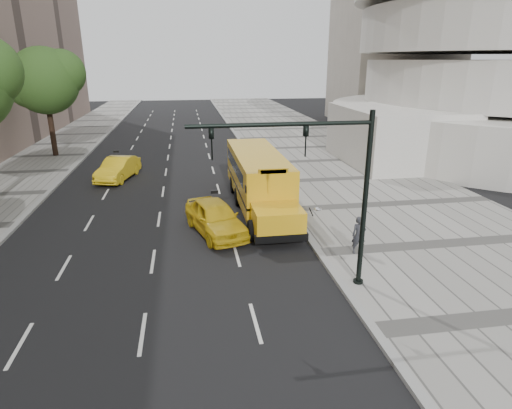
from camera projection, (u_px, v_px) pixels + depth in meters
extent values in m
plane|color=black|center=(178.00, 218.00, 22.54)|extent=(140.00, 140.00, 0.00)
cube|color=gray|center=(392.00, 205.00, 24.36)|extent=(12.00, 140.00, 0.15)
cube|color=gray|center=(289.00, 210.00, 23.44)|extent=(0.30, 140.00, 0.15)
cube|color=gray|center=(16.00, 226.00, 21.30)|extent=(0.30, 140.00, 0.15)
cylinder|color=silver|center=(507.00, 127.00, 39.57)|extent=(32.00, 32.00, 4.00)
cube|color=silver|center=(396.00, 136.00, 33.78)|extent=(8.00, 10.00, 4.40)
cylinder|color=black|center=(51.00, 124.00, 35.79)|extent=(0.44, 0.44, 5.59)
sphere|color=#264717|center=(44.00, 81.00, 34.67)|extent=(5.37, 5.37, 5.37)
sphere|color=#264717|center=(62.00, 73.00, 34.96)|extent=(3.76, 3.76, 3.76)
sphere|color=#264717|center=(30.00, 86.00, 34.26)|extent=(3.49, 3.49, 3.49)
cube|color=gold|center=(257.00, 174.00, 24.19)|extent=(2.50, 9.00, 2.45)
cube|color=gold|center=(277.00, 219.00, 19.27)|extent=(2.20, 2.00, 1.10)
cube|color=black|center=(281.00, 238.00, 18.62)|extent=(2.38, 0.25, 0.35)
cube|color=black|center=(257.00, 183.00, 24.36)|extent=(2.52, 9.00, 0.12)
cube|color=black|center=(273.00, 188.00, 19.89)|extent=(2.05, 0.10, 0.90)
cube|color=black|center=(256.00, 164.00, 24.50)|extent=(2.52, 7.50, 0.70)
cube|color=gold|center=(273.00, 172.00, 19.62)|extent=(1.40, 0.12, 0.28)
ellipsoid|color=silver|center=(320.00, 211.00, 17.93)|extent=(0.32, 0.32, 0.14)
cylinder|color=black|center=(313.00, 214.00, 18.17)|extent=(0.36, 0.47, 0.58)
cylinder|color=black|center=(252.00, 231.00, 19.57)|extent=(0.30, 1.00, 1.00)
cylinder|color=black|center=(300.00, 228.00, 19.91)|extent=(0.30, 1.00, 1.00)
cylinder|color=black|center=(238.00, 196.00, 24.43)|extent=(0.30, 1.00, 1.00)
cylinder|color=black|center=(277.00, 195.00, 24.77)|extent=(0.30, 1.00, 1.00)
cylinder|color=black|center=(233.00, 185.00, 26.76)|extent=(0.30, 1.00, 1.00)
cylinder|color=black|center=(268.00, 183.00, 27.11)|extent=(0.30, 1.00, 1.00)
imported|color=gold|center=(215.00, 217.00, 20.34)|extent=(3.16, 5.06, 1.61)
imported|color=gold|center=(118.00, 169.00, 29.57)|extent=(2.77, 4.91, 1.53)
imported|color=#2A2B31|center=(359.00, 235.00, 17.88)|extent=(0.63, 0.46, 1.61)
cylinder|color=black|center=(365.00, 204.00, 14.75)|extent=(0.18, 0.18, 6.40)
cylinder|color=black|center=(358.00, 283.00, 15.74)|extent=(0.36, 0.36, 0.25)
cylinder|color=black|center=(281.00, 124.00, 13.39)|extent=(6.00, 0.14, 0.14)
imported|color=black|center=(305.00, 141.00, 13.69)|extent=(0.16, 0.20, 1.00)
imported|color=black|center=(212.00, 144.00, 13.23)|extent=(0.16, 0.20, 1.00)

